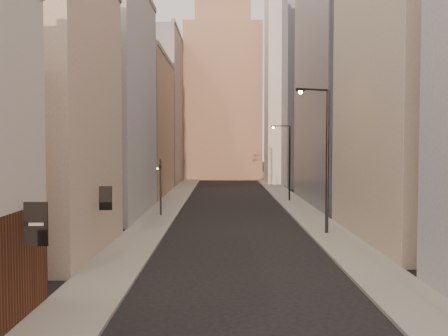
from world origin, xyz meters
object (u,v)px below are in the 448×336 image
streetlamp_far (288,158)px  white_tower (291,68)px  clock_tower (223,84)px  streetlamp_mid (324,152)px  traffic_light_left (160,175)px

streetlamp_far → white_tower: bearing=76.0°
white_tower → streetlamp_far: (-3.87, -26.21, -13.82)m
clock_tower → streetlamp_far: clock_tower is taller
streetlamp_mid → streetlamp_far: bearing=66.0°
white_tower → traffic_light_left: size_ratio=8.30×
white_tower → streetlamp_far: bearing=-98.4°
clock_tower → streetlamp_mid: (7.02, -60.44, -11.87)m
white_tower → streetlamp_mid: (-3.98, -46.44, -12.85)m
clock_tower → white_tower: clock_tower is taller
white_tower → streetlamp_mid: size_ratio=4.12×
streetlamp_mid → white_tower: bearing=61.4°
streetlamp_mid → traffic_light_left: size_ratio=2.02×
streetlamp_far → traffic_light_left: bearing=-143.6°
clock_tower → streetlamp_far: 42.81m
white_tower → clock_tower: bearing=128.2°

